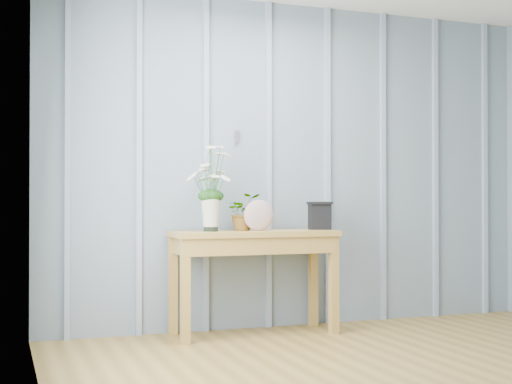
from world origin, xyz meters
name	(u,v)px	position (x,y,z in m)	size (l,w,h in m)	color
room_shell	(385,33)	(0.00, 0.92, 1.99)	(4.00, 4.50, 2.50)	gray
sideboard	(254,246)	(-0.46, 1.99, 0.64)	(1.20, 0.45, 0.75)	olive
daisy_vase	(211,174)	(-0.78, 2.00, 1.16)	(0.46, 0.35, 0.65)	black
spider_plant	(243,212)	(-0.52, 2.05, 0.88)	(0.24, 0.21, 0.27)	#133C11
felt_disc_vessel	(259,215)	(-0.43, 1.97, 0.86)	(0.22, 0.06, 0.22)	#7F4952
carved_box	(320,215)	(0.07, 2.00, 0.86)	(0.19, 0.16, 0.21)	black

